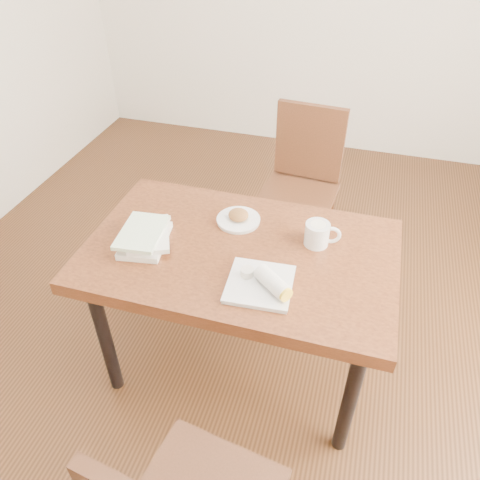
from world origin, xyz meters
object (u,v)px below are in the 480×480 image
(table, at_px, (240,264))
(coffee_mug, at_px, (318,234))
(book_stack, at_px, (145,236))
(plate_burrito, at_px, (264,283))
(chair_far, at_px, (302,178))
(plate_scone, at_px, (238,218))

(table, distance_m, coffee_mug, 0.35)
(book_stack, bearing_deg, coffee_mug, 15.73)
(book_stack, bearing_deg, plate_burrito, -12.99)
(coffee_mug, bearing_deg, plate_burrito, -115.24)
(plate_burrito, bearing_deg, chair_far, 92.46)
(chair_far, xyz_separation_m, coffee_mug, (0.20, -0.84, 0.25))
(table, bearing_deg, plate_burrito, -52.26)
(plate_scone, height_order, book_stack, book_stack)
(table, relative_size, plate_burrito, 4.85)
(plate_scone, xyz_separation_m, plate_burrito, (0.21, -0.37, 0.01))
(table, xyz_separation_m, coffee_mug, (0.30, 0.13, 0.14))
(chair_far, distance_m, plate_scone, 0.83)
(coffee_mug, height_order, plate_burrito, coffee_mug)
(plate_scone, distance_m, plate_burrito, 0.43)
(table, bearing_deg, chair_far, 84.15)
(plate_burrito, distance_m, book_stack, 0.55)
(book_stack, bearing_deg, table, 9.80)
(chair_far, distance_m, plate_burrito, 1.18)
(table, distance_m, chair_far, 0.97)
(chair_far, bearing_deg, plate_burrito, -87.54)
(coffee_mug, bearing_deg, chair_far, 103.41)
(chair_far, distance_m, book_stack, 1.16)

